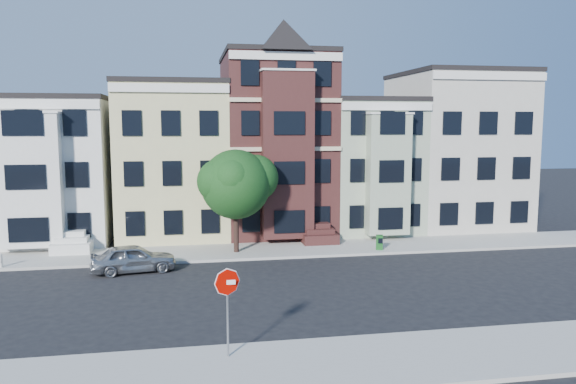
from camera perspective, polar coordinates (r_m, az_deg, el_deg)
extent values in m
plane|color=black|center=(26.19, 3.68, -9.86)|extent=(120.00, 120.00, 0.00)
cube|color=#9E9B93|center=(33.74, 0.43, -5.86)|extent=(60.00, 4.00, 0.15)
cube|color=#9E9B93|center=(18.97, 9.69, -16.47)|extent=(60.00, 4.00, 0.15)
cube|color=silver|center=(39.97, -23.08, 2.02)|extent=(8.00, 9.00, 9.00)
cube|color=#CDC48A|center=(38.93, -11.55, 3.06)|extent=(7.00, 9.00, 10.00)
cube|color=#3A1A18|center=(39.33, -1.30, 4.70)|extent=(7.00, 9.00, 12.00)
cube|color=#98A68B|center=(40.92, 7.74, 2.62)|extent=(6.00, 9.00, 9.00)
cube|color=beige|center=(43.51, 16.60, 3.97)|extent=(8.00, 9.00, 11.00)
imported|color=#9DA0A4|center=(29.96, -15.44, -6.51)|extent=(4.47, 2.38, 1.45)
cube|color=#15511B|center=(33.73, 9.27, -5.07)|extent=(0.48, 0.45, 0.87)
cylinder|color=beige|center=(32.92, -27.16, -6.32)|extent=(0.21, 0.21, 0.58)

